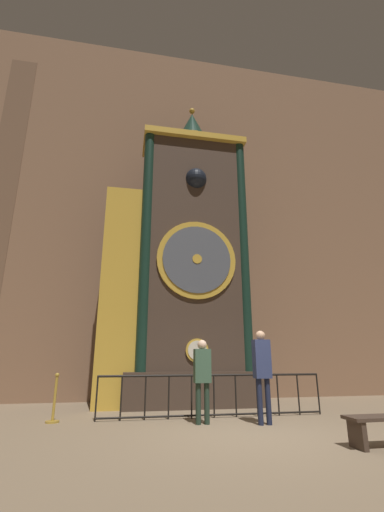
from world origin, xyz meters
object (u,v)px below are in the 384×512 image
at_px(clock_tower, 181,263).
at_px(visitor_far, 262,367).
at_px(visitor_near, 202,373).
at_px(visitor_bench, 384,425).
at_px(stanchion_post, 54,406).

distance_m(clock_tower, visitor_far, 4.42).
relative_size(clock_tower, visitor_far, 5.36).
relative_size(visitor_near, visitor_bench, 1.42).
relative_size(visitor_far, visitor_bench, 1.58).
bearing_deg(stanchion_post, visitor_bench, -30.15).
distance_m(stanchion_post, visitor_bench, 6.15).
bearing_deg(visitor_bench, visitor_near, 134.95).
bearing_deg(clock_tower, visitor_bench, -64.95).
relative_size(visitor_near, visitor_far, 0.90).
bearing_deg(stanchion_post, visitor_far, -14.28).
xyz_separation_m(clock_tower, visitor_bench, (2.35, -5.02, -3.79)).
distance_m(visitor_near, visitor_bench, 3.34).
bearing_deg(stanchion_post, clock_tower, 33.04).
xyz_separation_m(clock_tower, visitor_far, (1.25, -3.01, -2.99)).
height_order(visitor_far, stanchion_post, visitor_far).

